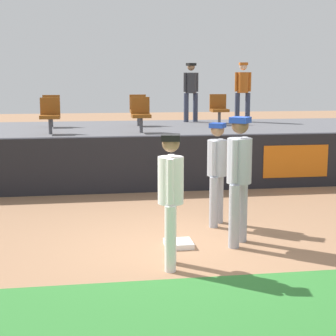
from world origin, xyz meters
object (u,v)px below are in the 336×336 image
object	(u,v)px
player_runner_visitor	(239,172)
spectator_hooded	(243,88)
seat_back_left	(51,109)
seat_back_right	(219,108)
seat_front_left	(50,114)
player_coach_visitor	(217,167)
seat_back_center	(138,108)
first_base	(178,244)
player_fielder_home	(171,192)
seat_front_center	(141,113)
spectator_capped	(191,88)

from	to	relation	value
player_runner_visitor	spectator_hooded	world-z (taller)	spectator_hooded
seat_back_left	seat_back_right	world-z (taller)	same
seat_front_left	seat_back_left	xyz separation A→B (m)	(-0.08, 1.80, -0.00)
player_coach_visitor	seat_back_center	bearing A→B (deg)	-142.55
seat_back_center	seat_back_right	distance (m)	2.25
first_base	spectator_hooded	size ratio (longest dim) A/B	0.23
player_fielder_home	first_base	bearing A→B (deg)	174.19
player_fielder_home	seat_back_right	world-z (taller)	seat_back_right
player_runner_visitor	player_coach_visitor	distance (m)	1.09
seat_front_center	spectator_capped	xyz separation A→B (m)	(1.78, 2.85, 0.52)
first_base	seat_back_left	bearing A→B (deg)	106.98
spectator_hooded	seat_front_center	bearing A→B (deg)	45.22
seat_back_left	seat_back_center	xyz separation A→B (m)	(2.31, -0.00, -0.00)
player_fielder_home	seat_front_center	xyz separation A→B (m)	(0.26, 6.16, 0.61)
seat_back_left	seat_front_center	distance (m)	2.84
spectator_hooded	player_fielder_home	bearing A→B (deg)	74.50
first_base	spectator_capped	xyz separation A→B (m)	(1.80, 8.19, 2.09)
seat_back_center	spectator_capped	distance (m)	2.04
first_base	seat_back_right	size ratio (longest dim) A/B	0.48
player_fielder_home	seat_back_right	xyz separation A→B (m)	(2.63, 7.96, 0.61)
seat_back_right	spectator_hooded	size ratio (longest dim) A/B	0.49
player_fielder_home	seat_back_left	world-z (taller)	seat_back_left
seat_front_left	spectator_capped	size ratio (longest dim) A/B	0.49
seat_front_left	spectator_capped	distance (m)	4.86
player_fielder_home	seat_back_right	size ratio (longest dim) A/B	2.07
player_coach_visitor	spectator_hooded	xyz separation A→B (m)	(2.49, 6.93, 1.15)
player_runner_visitor	seat_back_center	size ratio (longest dim) A/B	2.25
seat_front_center	player_coach_visitor	bearing A→B (deg)	-79.27
spectator_capped	player_fielder_home	bearing A→B (deg)	61.22
seat_back_right	spectator_hooded	distance (m)	1.37
spectator_hooded	player_runner_visitor	bearing A→B (deg)	79.64
first_base	player_fielder_home	xyz separation A→B (m)	(-0.24, -0.82, 0.97)
player_runner_visitor	spectator_hooded	bearing A→B (deg)	-160.97
spectator_hooded	seat_front_left	bearing A→B (deg)	32.53
first_base	seat_back_left	size ratio (longest dim) A/B	0.48
first_base	player_coach_visitor	size ratio (longest dim) A/B	0.23
first_base	seat_front_center	xyz separation A→B (m)	(0.02, 5.34, 1.57)
player_coach_visitor	spectator_hooded	world-z (taller)	spectator_hooded
seat_back_right	seat_back_center	bearing A→B (deg)	-179.99
seat_back_center	player_coach_visitor	bearing A→B (deg)	-83.50
seat_back_center	player_runner_visitor	bearing A→B (deg)	-84.02
seat_back_left	seat_front_center	xyz separation A→B (m)	(2.19, -1.80, -0.00)
player_coach_visitor	seat_front_left	xyz separation A→B (m)	(-2.93, 4.28, 0.62)
spectator_hooded	first_base	bearing A→B (deg)	73.95
seat_back_left	spectator_hooded	world-z (taller)	spectator_hooded
seat_back_center	seat_back_right	world-z (taller)	same
player_coach_visitor	seat_back_center	distance (m)	6.15
seat_back_right	spectator_hooded	bearing A→B (deg)	42.21
seat_back_right	spectator_hooded	xyz separation A→B (m)	(0.93, 0.85, 0.53)
player_coach_visitor	seat_front_center	size ratio (longest dim) A/B	2.04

